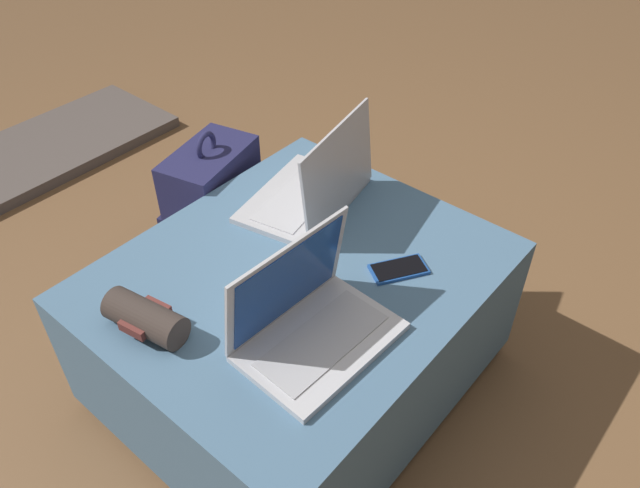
{
  "coord_description": "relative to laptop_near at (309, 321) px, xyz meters",
  "views": [
    {
      "loc": [
        -0.8,
        -0.75,
        1.45
      ],
      "look_at": [
        0.04,
        -0.04,
        0.5
      ],
      "focal_mm": 35.0,
      "sensor_mm": 36.0,
      "label": 1
    }
  ],
  "objects": [
    {
      "name": "ground_plane",
      "position": [
        0.14,
        0.16,
        -0.47
      ],
      "size": [
        14.0,
        14.0,
        0.0
      ],
      "primitive_type": "plane",
      "color": "brown"
    },
    {
      "name": "ottoman",
      "position": [
        0.14,
        0.16,
        -0.26
      ],
      "size": [
        0.93,
        0.8,
        0.42
      ],
      "color": "#2A3D4E",
      "rests_on": "ground_plane"
    },
    {
      "name": "laptop_near",
      "position": [
        0.0,
        0.0,
        0.0
      ],
      "size": [
        0.34,
        0.24,
        0.24
      ],
      "rotation": [
        0.0,
        0.0,
        -0.05
      ],
      "color": "silver",
      "rests_on": "ottoman"
    },
    {
      "name": "laptop_far",
      "position": [
        0.36,
        0.3,
        0.0
      ],
      "size": [
        0.39,
        0.31,
        0.26
      ],
      "rotation": [
        0.0,
        0.0,
        3.34
      ],
      "color": "#B7B7BC",
      "rests_on": "ottoman"
    },
    {
      "name": "cell_phone",
      "position": [
        0.3,
        -0.03,
        -0.05
      ],
      "size": [
        0.15,
        0.13,
        0.01
      ],
      "rotation": [
        0.0,
        0.0,
        4.15
      ],
      "color": "#1E4C9E",
      "rests_on": "ottoman"
    },
    {
      "name": "backpack",
      "position": [
        0.32,
        0.69,
        -0.25
      ],
      "size": [
        0.33,
        0.29,
        0.52
      ],
      "rotation": [
        0.0,
        0.0,
        3.38
      ],
      "color": "#23234C",
      "rests_on": "ground_plane"
    },
    {
      "name": "wrist_brace",
      "position": [
        -0.21,
        0.28,
        -0.01
      ],
      "size": [
        0.11,
        0.2,
        0.08
      ],
      "rotation": [
        0.0,
        0.0,
        4.88
      ],
      "color": "#3D332D",
      "rests_on": "ottoman"
    },
    {
      "name": "fireplace_hearth",
      "position": [
        0.14,
        1.77,
        -0.45
      ],
      "size": [
        1.4,
        0.5,
        0.04
      ],
      "color": "#564C47",
      "rests_on": "ground_plane"
    }
  ]
}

